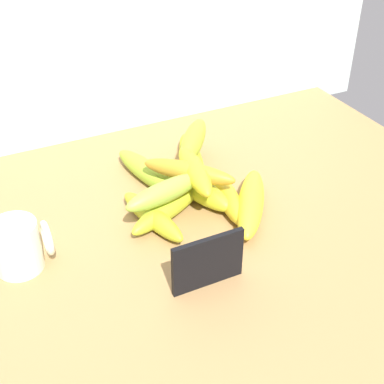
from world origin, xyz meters
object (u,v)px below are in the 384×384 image
at_px(banana_2, 148,172).
at_px(banana_9, 165,192).
at_px(banana_0, 228,198).
at_px(banana_1, 152,216).
at_px(banana_3, 195,187).
at_px(chalkboard_sign, 208,263).
at_px(banana_8, 189,172).
at_px(banana_7, 195,171).
at_px(coffee_mug, 19,246).
at_px(banana_6, 170,206).
at_px(banana_10, 193,140).
at_px(banana_5, 192,160).
at_px(banana_4, 251,203).

xyz_separation_m(banana_2, banana_9, (-0.02, -0.12, 0.03)).
height_order(banana_0, banana_2, banana_2).
relative_size(banana_1, banana_2, 0.86).
relative_size(banana_0, banana_3, 0.86).
bearing_deg(banana_3, chalkboard_sign, -111.78).
relative_size(chalkboard_sign, banana_0, 0.73).
xyz_separation_m(banana_8, banana_9, (-0.06, -0.03, -0.01)).
bearing_deg(banana_8, banana_9, -152.51).
bearing_deg(banana_7, coffee_mug, -172.71).
height_order(banana_6, banana_10, banana_10).
distance_m(banana_2, banana_5, 0.09).
relative_size(banana_2, banana_9, 1.24).
height_order(banana_1, banana_9, banana_9).
height_order(banana_1, banana_5, banana_5).
distance_m(chalkboard_sign, banana_1, 0.17).
xyz_separation_m(banana_3, banana_8, (-0.01, -0.00, 0.04)).
bearing_deg(banana_1, banana_8, 22.79).
xyz_separation_m(banana_1, banana_3, (0.10, 0.04, 0.00)).
bearing_deg(banana_9, banana_6, 28.32).
bearing_deg(banana_3, banana_6, -155.19).
xyz_separation_m(banana_1, banana_9, (0.03, 0.00, 0.04)).
bearing_deg(banana_5, banana_6, -130.04).
relative_size(banana_2, banana_6, 0.99).
distance_m(coffee_mug, banana_6, 0.25).
distance_m(banana_5, banana_6, 0.15).
relative_size(banana_1, banana_4, 0.83).
height_order(chalkboard_sign, banana_1, chalkboard_sign).
bearing_deg(banana_7, banana_5, 66.68).
distance_m(banana_3, banana_10, 0.11).
xyz_separation_m(banana_3, banana_4, (0.06, -0.09, 0.00)).
height_order(coffee_mug, banana_7, same).
bearing_deg(banana_6, banana_9, -151.68).
height_order(chalkboard_sign, banana_3, chalkboard_sign).
bearing_deg(banana_1, banana_9, 10.90).
bearing_deg(banana_4, banana_7, 131.80).
bearing_deg(banana_1, coffee_mug, -177.79).
distance_m(banana_6, banana_8, 0.07).
bearing_deg(coffee_mug, banana_2, 27.13).
bearing_deg(banana_3, banana_2, 123.19).
relative_size(banana_1, banana_6, 0.85).
xyz_separation_m(coffee_mug, banana_7, (0.31, 0.04, 0.02)).
xyz_separation_m(banana_5, banana_7, (-0.04, -0.09, 0.04)).
xyz_separation_m(coffee_mug, banana_4, (0.38, -0.04, -0.02)).
xyz_separation_m(chalkboard_sign, banana_5, (0.12, 0.29, -0.02)).
xyz_separation_m(banana_5, banana_8, (-0.05, -0.09, 0.04)).
height_order(coffee_mug, banana_3, coffee_mug).
bearing_deg(banana_2, banana_5, 1.22).
xyz_separation_m(coffee_mug, banana_3, (0.31, 0.05, -0.02)).
bearing_deg(banana_8, banana_3, 16.45).
relative_size(banana_1, banana_5, 0.80).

